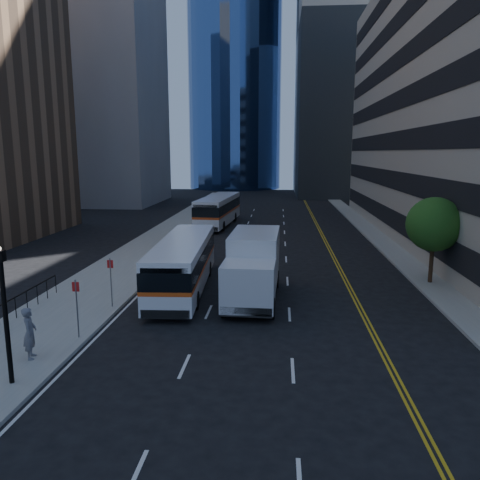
{
  "coord_description": "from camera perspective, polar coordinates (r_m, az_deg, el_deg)",
  "views": [
    {
      "loc": [
        -0.1,
        -19.93,
        7.8
      ],
      "look_at": [
        -2.31,
        6.6,
        2.8
      ],
      "focal_mm": 35.0,
      "sensor_mm": 36.0,
      "label": 1
    }
  ],
  "objects": [
    {
      "name": "midrise_west",
      "position": [
        77.76,
        -17.09,
        17.35
      ],
      "size": [
        18.0,
        18.0,
        35.0
      ],
      "primitive_type": "cube",
      "color": "gray",
      "rests_on": "ground"
    },
    {
      "name": "pedestrian",
      "position": [
        19.51,
        -24.25,
        -10.29
      ],
      "size": [
        0.69,
        0.84,
        1.98
      ],
      "primitive_type": "imported",
      "rotation": [
        0.0,
        0.0,
        1.91
      ],
      "color": "slate",
      "rests_on": "sidewalk_west"
    },
    {
      "name": "ground",
      "position": [
        21.4,
        4.79,
        -10.77
      ],
      "size": [
        160.0,
        160.0,
        0.0
      ],
      "primitive_type": "plane",
      "color": "black",
      "rests_on": "ground"
    },
    {
      "name": "bus_rear",
      "position": [
        50.62,
        -2.65,
        3.72
      ],
      "size": [
        3.61,
        12.37,
        3.15
      ],
      "rotation": [
        0.0,
        0.0,
        -0.08
      ],
      "color": "silver",
      "rests_on": "ground"
    },
    {
      "name": "bus_front",
      "position": [
        26.9,
        -6.89,
        -2.77
      ],
      "size": [
        3.03,
        11.48,
        2.93
      ],
      "rotation": [
        0.0,
        0.0,
        0.05
      ],
      "color": "white",
      "rests_on": "ground"
    },
    {
      "name": "sidewalk_east",
      "position": [
        46.49,
        15.99,
        0.65
      ],
      "size": [
        2.0,
        90.0,
        0.15
      ],
      "primitive_type": "cube",
      "color": "gray",
      "rests_on": "ground"
    },
    {
      "name": "sidewalk_west",
      "position": [
        46.76,
        -8.15,
        1.02
      ],
      "size": [
        5.0,
        90.0,
        0.15
      ],
      "primitive_type": "cube",
      "color": "gray",
      "rests_on": "ground"
    },
    {
      "name": "box_truck",
      "position": [
        24.93,
        1.63,
        -3.17
      ],
      "size": [
        2.78,
        7.42,
        3.52
      ],
      "rotation": [
        0.0,
        0.0,
        -0.03
      ],
      "color": "silver",
      "rests_on": "ground"
    },
    {
      "name": "street_tree",
      "position": [
        29.67,
        22.59,
        1.76
      ],
      "size": [
        3.2,
        3.2,
        5.1
      ],
      "color": "#332114",
      "rests_on": "sidewalk_east"
    },
    {
      "name": "lamp_post",
      "position": [
        17.3,
        -26.73,
        -7.6
      ],
      "size": [
        0.28,
        0.28,
        4.56
      ],
      "color": "black",
      "rests_on": "sidewalk_west"
    },
    {
      "name": "office_tower_north",
      "position": [
        96.29,
        16.92,
        23.53
      ],
      "size": [
        30.0,
        28.0,
        60.0
      ],
      "primitive_type": "cube",
      "color": "gray",
      "rests_on": "ground"
    }
  ]
}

